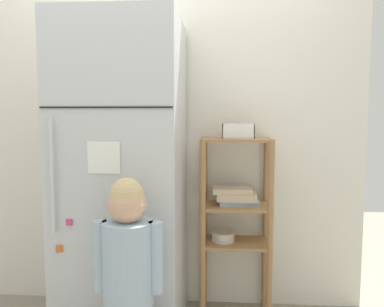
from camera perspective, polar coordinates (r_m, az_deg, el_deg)
name	(u,v)px	position (r m, az deg, el deg)	size (l,w,h in m)	color
kitchen_wall_back	(157,133)	(2.61, -5.16, 3.04)	(2.71, 0.03, 2.31)	silver
refrigerator	(124,179)	(2.30, -9.88, -3.62)	(0.67, 0.71, 1.81)	silver
child_standing	(128,262)	(1.87, -9.30, -15.39)	(0.32, 0.24, 0.99)	#3D4E68
pantry_shelf_unit	(235,210)	(2.47, 6.25, -8.22)	(0.44, 0.29, 1.13)	#9E7247
fruit_bin	(237,132)	(2.42, 6.55, 3.15)	(0.19, 0.16, 0.09)	white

